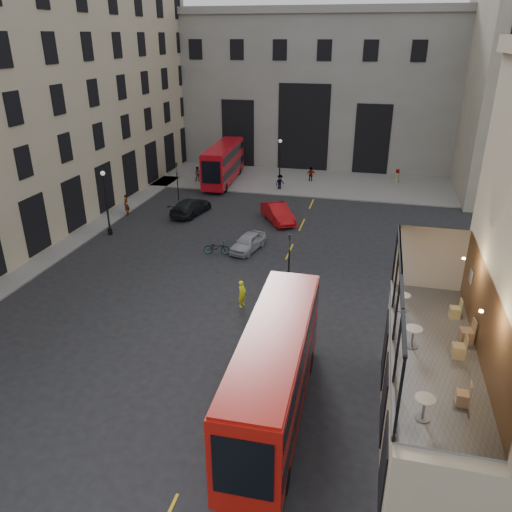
% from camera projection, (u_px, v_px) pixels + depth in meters
% --- Properties ---
extents(ground, '(140.00, 140.00, 0.00)m').
position_uv_depth(ground, '(261.00, 418.00, 21.45)').
color(ground, black).
rests_on(ground, ground).
extents(host_frontage, '(3.00, 11.00, 4.50)m').
position_uv_depth(host_frontage, '(426.00, 400.00, 19.12)').
color(host_frontage, '#BEAD8F').
rests_on(host_frontage, ground).
extents(cafe_floor, '(3.00, 10.00, 0.10)m').
position_uv_depth(cafe_floor, '(434.00, 350.00, 18.19)').
color(cafe_floor, slate).
rests_on(cafe_floor, host_frontage).
extents(gateway, '(35.00, 10.60, 18.00)m').
position_uv_depth(gateway, '(311.00, 85.00, 61.30)').
color(gateway, gray).
rests_on(gateway, ground).
extents(pavement_far, '(40.00, 12.00, 0.12)m').
position_uv_depth(pavement_far, '(286.00, 180.00, 56.45)').
color(pavement_far, slate).
rests_on(pavement_far, ground).
extents(pavement_left, '(8.00, 48.00, 0.12)m').
position_uv_depth(pavement_left, '(9.00, 257.00, 36.86)').
color(pavement_left, slate).
rests_on(pavement_left, ground).
extents(traffic_light_near, '(0.16, 0.20, 3.80)m').
position_uv_depth(traffic_light_near, '(289.00, 255.00, 31.33)').
color(traffic_light_near, black).
rests_on(traffic_light_near, ground).
extents(traffic_light_far, '(0.16, 0.20, 3.80)m').
position_uv_depth(traffic_light_far, '(177.00, 177.00, 48.57)').
color(traffic_light_far, black).
rests_on(traffic_light_far, ground).
extents(street_lamp_a, '(0.36, 0.36, 5.33)m').
position_uv_depth(street_lamp_a, '(107.00, 207.00, 40.15)').
color(street_lamp_a, black).
rests_on(street_lamp_a, ground).
extents(street_lamp_b, '(0.36, 0.36, 5.33)m').
position_uv_depth(street_lamp_b, '(280.00, 168.00, 51.95)').
color(street_lamp_b, black).
rests_on(street_lamp_b, ground).
extents(bus_near, '(2.73, 10.88, 4.32)m').
position_uv_depth(bus_near, '(274.00, 369.00, 20.63)').
color(bus_near, '#AD120C').
rests_on(bus_near, ground).
extents(bus_far, '(2.99, 10.49, 4.14)m').
position_uv_depth(bus_far, '(223.00, 162.00, 54.64)').
color(bus_far, '#AD0C15').
rests_on(bus_far, ground).
extents(car_a, '(2.39, 4.10, 1.31)m').
position_uv_depth(car_a, '(248.00, 242.00, 37.87)').
color(car_a, '#9B9CA3').
rests_on(car_a, ground).
extents(car_b, '(3.95, 4.91, 1.57)m').
position_uv_depth(car_b, '(278.00, 213.00, 43.64)').
color(car_b, '#A80A0D').
rests_on(car_b, ground).
extents(car_c, '(2.90, 5.28, 1.45)m').
position_uv_depth(car_c, '(191.00, 207.00, 45.43)').
color(car_c, black).
rests_on(car_c, ground).
extents(bicycle, '(2.02, 0.95, 1.02)m').
position_uv_depth(bicycle, '(217.00, 248.00, 37.26)').
color(bicycle, gray).
rests_on(bicycle, ground).
extents(cyclist, '(0.57, 0.70, 1.67)m').
position_uv_depth(cyclist, '(242.00, 294.00, 29.97)').
color(cyclist, '#FBFF1A').
rests_on(cyclist, ground).
extents(pedestrian_a, '(1.00, 0.86, 1.76)m').
position_uv_depth(pedestrian_a, '(198.00, 175.00, 55.20)').
color(pedestrian_a, gray).
rests_on(pedestrian_a, ground).
extents(pedestrian_b, '(1.18, 1.22, 1.67)m').
position_uv_depth(pedestrian_b, '(280.00, 182.00, 52.46)').
color(pedestrian_b, gray).
rests_on(pedestrian_b, ground).
extents(pedestrian_c, '(1.03, 0.52, 1.69)m').
position_uv_depth(pedestrian_c, '(311.00, 175.00, 55.33)').
color(pedestrian_c, gray).
rests_on(pedestrian_c, ground).
extents(pedestrian_d, '(0.72, 0.91, 1.63)m').
position_uv_depth(pedestrian_d, '(397.00, 176.00, 54.82)').
color(pedestrian_d, gray).
rests_on(pedestrian_d, ground).
extents(pedestrian_e, '(0.66, 0.81, 1.91)m').
position_uv_depth(pedestrian_e, '(126.00, 205.00, 45.18)').
color(pedestrian_e, gray).
rests_on(pedestrian_e, ground).
extents(cafe_table_near, '(0.61, 0.61, 0.77)m').
position_uv_depth(cafe_table_near, '(424.00, 405.00, 14.69)').
color(cafe_table_near, beige).
rests_on(cafe_table_near, cafe_floor).
extents(cafe_table_mid, '(0.63, 0.63, 0.79)m').
position_uv_depth(cafe_table_mid, '(413.00, 334.00, 18.13)').
color(cafe_table_mid, silver).
rests_on(cafe_table_mid, cafe_floor).
extents(cafe_table_far, '(0.58, 0.58, 0.72)m').
position_uv_depth(cafe_table_far, '(403.00, 300.00, 20.55)').
color(cafe_table_far, beige).
rests_on(cafe_table_far, cafe_floor).
extents(cafe_chair_a, '(0.41, 0.41, 0.80)m').
position_uv_depth(cafe_chair_a, '(463.00, 398.00, 15.38)').
color(cafe_chair_a, tan).
rests_on(cafe_chair_a, cafe_floor).
extents(cafe_chair_b, '(0.44, 0.44, 0.90)m').
position_uv_depth(cafe_chair_b, '(459.00, 350.00, 17.64)').
color(cafe_chair_b, tan).
rests_on(cafe_chair_b, cafe_floor).
extents(cafe_chair_c, '(0.52, 0.52, 0.95)m').
position_uv_depth(cafe_chair_c, '(467.00, 335.00, 18.51)').
color(cafe_chair_c, tan).
rests_on(cafe_chair_c, cafe_floor).
extents(cafe_chair_d, '(0.43, 0.43, 0.82)m').
position_uv_depth(cafe_chair_d, '(455.00, 312.00, 20.14)').
color(cafe_chair_d, '#D9C37D').
rests_on(cafe_chair_d, cafe_floor).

